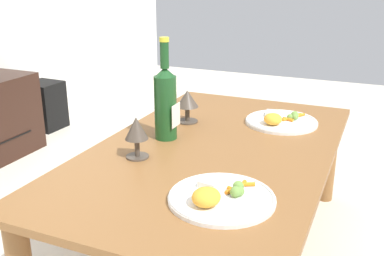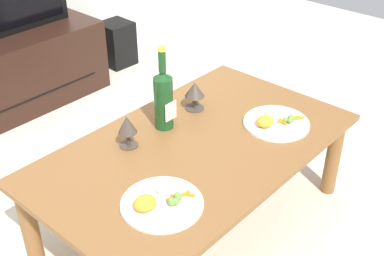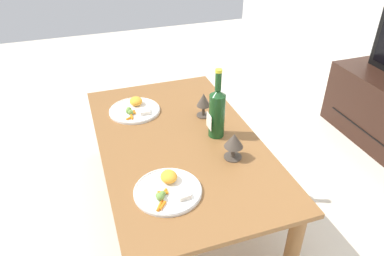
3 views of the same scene
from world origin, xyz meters
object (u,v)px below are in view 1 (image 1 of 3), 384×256
goblet_right (187,101)px  dinner_plate_left (220,197)px  dinner_plate_right (281,121)px  goblet_left (136,131)px  dining_table (214,163)px  floor_speaker (45,105)px  wine_bottle (165,100)px

goblet_right → dinner_plate_left: bearing=-148.6°
dinner_plate_right → goblet_left: bearing=146.4°
dining_table → dinner_plate_right: dinner_plate_right is taller
dining_table → goblet_right: 0.34m
goblet_left → goblet_right: goblet_left is taller
floor_speaker → dinner_plate_right: size_ratio=1.10×
goblet_left → dinner_plate_left: goblet_left is taller
wine_bottle → dinner_plate_left: (-0.39, -0.36, -0.13)m
floor_speaker → dinner_plate_right: 1.87m
goblet_right → dinner_plate_left: (-0.60, -0.36, -0.08)m
dinner_plate_left → dining_table: bearing=23.3°
floor_speaker → dinner_plate_right: (-0.57, -1.76, 0.29)m
goblet_left → goblet_right: bearing=-0.0°
floor_speaker → dinner_plate_right: bearing=-106.0°
floor_speaker → wine_bottle: size_ratio=0.86×
dinner_plate_left → floor_speaker: bearing=53.6°
dining_table → dinner_plate_left: (-0.37, -0.16, 0.08)m
dinner_plate_left → dinner_plate_right: size_ratio=1.01×
goblet_left → dinner_plate_left: bearing=-116.2°
dining_table → goblet_left: (-0.19, 0.21, 0.16)m
wine_bottle → dinner_plate_left: bearing=-137.1°
floor_speaker → goblet_right: size_ratio=2.37×
goblet_left → goblet_right: size_ratio=1.05×
dinner_plate_left → goblet_left: bearing=63.8°
floor_speaker → goblet_left: bearing=-126.8°
wine_bottle → goblet_right: 0.22m
floor_speaker → goblet_left: (-1.12, -1.39, 0.37)m
floor_speaker → dinner_plate_left: bearing=-124.5°
goblet_right → dining_table: bearing=-137.9°
floor_speaker → dinner_plate_left: size_ratio=1.09×
wine_bottle → goblet_left: bearing=178.7°
goblet_right → floor_speaker: bearing=63.3°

